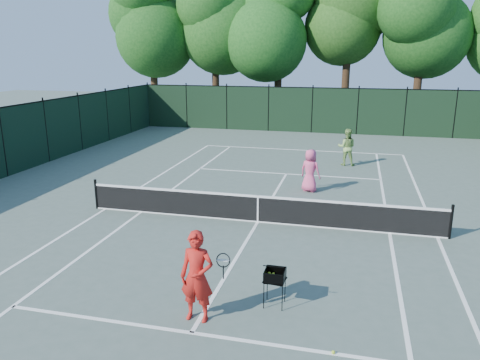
% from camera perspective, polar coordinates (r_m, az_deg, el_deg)
% --- Properties ---
extents(ground, '(90.00, 90.00, 0.00)m').
position_cam_1_polar(ground, '(15.28, 2.17, -5.15)').
color(ground, '#4A5A50').
rests_on(ground, ground).
extents(sideline_doubles_left, '(0.10, 23.77, 0.01)m').
position_cam_1_polar(sideline_doubles_left, '(17.17, -16.08, -3.41)').
color(sideline_doubles_left, white).
rests_on(sideline_doubles_left, ground).
extents(sideline_doubles_right, '(0.10, 23.77, 0.01)m').
position_cam_1_polar(sideline_doubles_right, '(15.23, 22.95, -6.47)').
color(sideline_doubles_right, white).
rests_on(sideline_doubles_right, ground).
extents(sideline_singles_left, '(0.10, 23.77, 0.01)m').
position_cam_1_polar(sideline_singles_left, '(16.55, -11.95, -3.84)').
color(sideline_singles_left, white).
rests_on(sideline_singles_left, ground).
extents(sideline_singles_right, '(0.10, 23.77, 0.01)m').
position_cam_1_polar(sideline_singles_right, '(15.06, 17.78, -6.21)').
color(sideline_singles_right, white).
rests_on(sideline_singles_right, ground).
extents(baseline_far, '(10.97, 0.10, 0.01)m').
position_cam_1_polar(baseline_far, '(26.61, 7.41, 3.65)').
color(baseline_far, white).
rests_on(baseline_far, ground).
extents(service_line_near, '(8.23, 0.10, 0.01)m').
position_cam_1_polar(service_line_near, '(9.74, -5.93, -18.04)').
color(service_line_near, white).
rests_on(service_line_near, ground).
extents(service_line_far, '(8.23, 0.10, 0.01)m').
position_cam_1_polar(service_line_far, '(21.30, 5.68, 0.75)').
color(service_line_far, white).
rests_on(service_line_far, ground).
extents(center_service_line, '(0.10, 12.80, 0.01)m').
position_cam_1_polar(center_service_line, '(15.28, 2.17, -5.14)').
color(center_service_line, white).
rests_on(center_service_line, ground).
extents(tennis_net, '(11.69, 0.09, 1.06)m').
position_cam_1_polar(tennis_net, '(15.12, 2.19, -3.46)').
color(tennis_net, black).
rests_on(tennis_net, ground).
extents(fence_far, '(24.00, 0.05, 3.00)m').
position_cam_1_polar(fence_far, '(32.38, 8.78, 8.37)').
color(fence_far, black).
rests_on(fence_far, ground).
extents(tree_0, '(6.40, 6.40, 13.14)m').
position_cam_1_polar(tree_0, '(39.00, -10.79, 19.25)').
color(tree_0, black).
rests_on(tree_0, ground).
extents(tree_1, '(6.80, 6.80, 13.98)m').
position_cam_1_polar(tree_1, '(37.77, -3.11, 20.43)').
color(tree_1, black).
rests_on(tree_1, ground).
extents(tree_2, '(6.00, 6.00, 12.40)m').
position_cam_1_polar(tree_2, '(36.37, 4.82, 19.07)').
color(tree_2, black).
rests_on(tree_2, ground).
extents(tree_4, '(6.20, 6.20, 12.97)m').
position_cam_1_polar(tree_4, '(35.97, 21.62, 18.81)').
color(tree_4, black).
rests_on(tree_4, ground).
extents(coach, '(0.97, 0.63, 1.93)m').
position_cam_1_polar(coach, '(9.69, -5.25, -11.63)').
color(coach, red).
rests_on(coach, ground).
extents(player_pink, '(0.97, 0.81, 1.69)m').
position_cam_1_polar(player_pink, '(18.57, 8.55, 1.15)').
color(player_pink, '#E14F80').
rests_on(player_pink, ground).
extents(player_green, '(0.87, 0.68, 1.78)m').
position_cam_1_polar(player_green, '(23.27, 12.88, 3.93)').
color(player_green, '#85AF57').
rests_on(player_green, ground).
extents(ball_hopper, '(0.49, 0.49, 0.84)m').
position_cam_1_polar(ball_hopper, '(10.29, 4.28, -11.55)').
color(ball_hopper, black).
rests_on(ball_hopper, ground).
extents(loose_ball_near_cart, '(0.07, 0.07, 0.07)m').
position_cam_1_polar(loose_ball_near_cart, '(9.29, 11.30, -19.90)').
color(loose_ball_near_cart, '#ADCE2A').
rests_on(loose_ball_near_cart, ground).
extents(loose_ball_midcourt, '(0.07, 0.07, 0.07)m').
position_cam_1_polar(loose_ball_midcourt, '(13.14, -4.51, -8.56)').
color(loose_ball_midcourt, '#B5CE2A').
rests_on(loose_ball_midcourt, ground).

